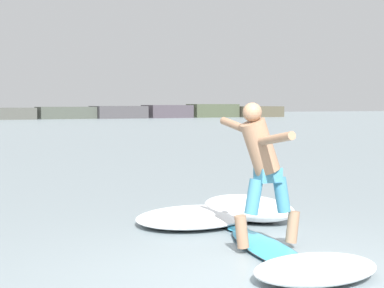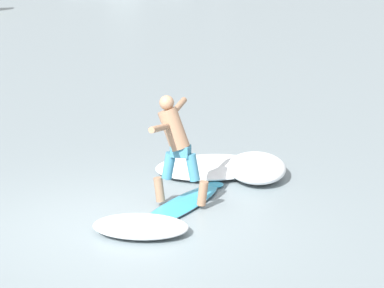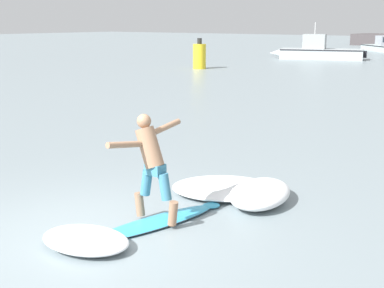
{
  "view_description": "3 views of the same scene",
  "coord_description": "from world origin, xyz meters",
  "px_view_note": "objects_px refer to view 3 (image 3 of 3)",
  "views": [
    {
      "loc": [
        -3.17,
        -5.05,
        1.63
      ],
      "look_at": [
        0.2,
        2.13,
        1.13
      ],
      "focal_mm": 60.0,
      "sensor_mm": 36.0,
      "label": 1
    },
    {
      "loc": [
        3.96,
        -11.07,
        4.23
      ],
      "look_at": [
        0.44,
        2.04,
        0.66
      ],
      "focal_mm": 85.0,
      "sensor_mm": 36.0,
      "label": 2
    },
    {
      "loc": [
        5.46,
        -4.74,
        2.96
      ],
      "look_at": [
        0.08,
        2.48,
        0.87
      ],
      "focal_mm": 50.0,
      "sensor_mm": 36.0,
      "label": 3
    }
  ],
  "objects_px": {
    "fishing_boat_near_jetty": "(382,47)",
    "channel_marker_buoy": "(199,56)",
    "small_boat_offshore": "(318,51)",
    "surfer": "(151,159)",
    "surfboard": "(158,221)"
  },
  "relations": [
    {
      "from": "fishing_boat_near_jetty",
      "to": "small_boat_offshore",
      "type": "height_order",
      "value": "small_boat_offshore"
    },
    {
      "from": "channel_marker_buoy",
      "to": "surfer",
      "type": "bearing_deg",
      "value": -55.67
    },
    {
      "from": "surfer",
      "to": "fishing_boat_near_jetty",
      "type": "distance_m",
      "value": 49.22
    },
    {
      "from": "surfboard",
      "to": "channel_marker_buoy",
      "type": "distance_m",
      "value": 26.19
    },
    {
      "from": "surfer",
      "to": "fishing_boat_near_jetty",
      "type": "height_order",
      "value": "fishing_boat_near_jetty"
    },
    {
      "from": "surfer",
      "to": "channel_marker_buoy",
      "type": "xyz_separation_m",
      "value": [
        -14.75,
        21.6,
        -0.2
      ]
    },
    {
      "from": "small_boat_offshore",
      "to": "channel_marker_buoy",
      "type": "relative_size",
      "value": 3.87
    },
    {
      "from": "small_boat_offshore",
      "to": "channel_marker_buoy",
      "type": "height_order",
      "value": "small_boat_offshore"
    },
    {
      "from": "small_boat_offshore",
      "to": "channel_marker_buoy",
      "type": "bearing_deg",
      "value": -101.28
    },
    {
      "from": "surfboard",
      "to": "surfer",
      "type": "height_order",
      "value": "surfer"
    },
    {
      "from": "fishing_boat_near_jetty",
      "to": "small_boat_offshore",
      "type": "relative_size",
      "value": 0.8
    },
    {
      "from": "surfboard",
      "to": "small_boat_offshore",
      "type": "relative_size",
      "value": 0.33
    },
    {
      "from": "fishing_boat_near_jetty",
      "to": "small_boat_offshore",
      "type": "xyz_separation_m",
      "value": [
        -0.59,
        -13.86,
        0.15
      ]
    },
    {
      "from": "surfer",
      "to": "fishing_boat_near_jetty",
      "type": "bearing_deg",
      "value": 103.75
    },
    {
      "from": "fishing_boat_near_jetty",
      "to": "channel_marker_buoy",
      "type": "distance_m",
      "value": 26.38
    }
  ]
}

